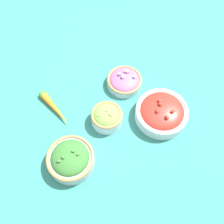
% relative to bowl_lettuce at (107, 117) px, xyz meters
% --- Properties ---
extents(ground_plane, '(3.00, 3.00, 0.00)m').
position_rel_bowl_lettuce_xyz_m(ground_plane, '(0.03, 0.01, -0.04)').
color(ground_plane, '#337F75').
extents(bowl_lettuce, '(0.12, 0.12, 0.07)m').
position_rel_bowl_lettuce_xyz_m(bowl_lettuce, '(0.00, 0.00, 0.00)').
color(bowl_lettuce, silver).
rests_on(bowl_lettuce, ground_plane).
extents(bowl_cherry_tomatoes, '(0.19, 0.19, 0.08)m').
position_rel_bowl_lettuce_xyz_m(bowl_cherry_tomatoes, '(0.19, -0.07, -0.00)').
color(bowl_cherry_tomatoes, silver).
rests_on(bowl_cherry_tomatoes, ground_plane).
extents(bowl_red_onion, '(0.14, 0.14, 0.06)m').
position_rel_bowl_lettuce_xyz_m(bowl_red_onion, '(0.13, 0.12, -0.01)').
color(bowl_red_onion, '#B2C1CC').
rests_on(bowl_red_onion, ground_plane).
extents(bowl_broccoli, '(0.16, 0.16, 0.09)m').
position_rel_bowl_lettuce_xyz_m(bowl_broccoli, '(-0.18, -0.09, 0.00)').
color(bowl_broccoli, '#B2C1CC').
rests_on(bowl_broccoli, ground_plane).
extents(loose_carrot, '(0.07, 0.18, 0.03)m').
position_rel_bowl_lettuce_xyz_m(loose_carrot, '(-0.16, 0.14, -0.02)').
color(loose_carrot, orange).
rests_on(loose_carrot, ground_plane).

